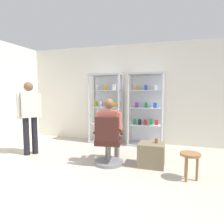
# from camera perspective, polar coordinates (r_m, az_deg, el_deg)

# --- Properties ---
(ground_plane) EXTENTS (7.20, 7.20, 0.00)m
(ground_plane) POSITION_cam_1_polar(r_m,az_deg,el_deg) (3.14, -8.89, -21.16)
(ground_plane) COLOR #B2A899
(back_wall) EXTENTS (6.00, 0.10, 2.70)m
(back_wall) POSITION_cam_1_polar(r_m,az_deg,el_deg) (5.64, 4.48, 5.13)
(back_wall) COLOR silver
(back_wall) RESTS_ON ground
(display_cabinet_left) EXTENTS (0.90, 0.45, 1.90)m
(display_cabinet_left) POSITION_cam_1_polar(r_m,az_deg,el_deg) (5.58, -1.61, 1.17)
(display_cabinet_left) COLOR #B7B7BC
(display_cabinet_left) RESTS_ON ground
(display_cabinet_right) EXTENTS (0.90, 0.45, 1.90)m
(display_cabinet_right) POSITION_cam_1_polar(r_m,az_deg,el_deg) (5.33, 9.66, 0.81)
(display_cabinet_right) COLOR #B7B7BC
(display_cabinet_right) RESTS_ON ground
(office_chair) EXTENTS (0.59, 0.56, 0.96)m
(office_chair) POSITION_cam_1_polar(r_m,az_deg,el_deg) (3.90, -1.01, -9.44)
(office_chair) COLOR slate
(office_chair) RESTS_ON ground
(seated_shopkeeper) EXTENTS (0.53, 0.60, 1.29)m
(seated_shopkeeper) POSITION_cam_1_polar(r_m,az_deg,el_deg) (3.98, -0.59, -4.40)
(seated_shopkeeper) COLOR slate
(seated_shopkeeper) RESTS_ON ground
(storage_crate) EXTENTS (0.49, 0.44, 0.44)m
(storage_crate) POSITION_cam_1_polar(r_m,az_deg,el_deg) (3.97, 11.18, -11.83)
(storage_crate) COLOR #72664C
(storage_crate) RESTS_ON ground
(tea_glass) EXTENTS (0.06, 0.06, 0.09)m
(tea_glass) POSITION_cam_1_polar(r_m,az_deg,el_deg) (3.93, 12.56, -8.03)
(tea_glass) COLOR brown
(tea_glass) RESTS_ON storage_crate
(standing_customer) EXTENTS (0.40, 0.43, 1.63)m
(standing_customer) POSITION_cam_1_polar(r_m,az_deg,el_deg) (4.83, -22.47, -0.38)
(standing_customer) COLOR black
(standing_customer) RESTS_ON ground
(wooden_stool) EXTENTS (0.32, 0.32, 0.44)m
(wooden_stool) POSITION_cam_1_polar(r_m,az_deg,el_deg) (3.51, 21.41, -12.28)
(wooden_stool) COLOR olive
(wooden_stool) RESTS_ON ground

